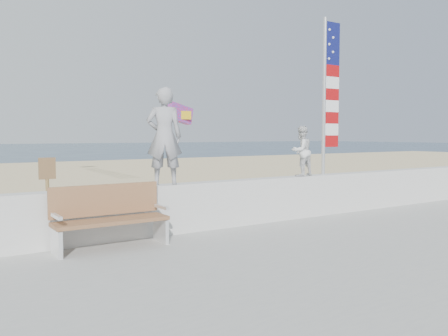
{
  "coord_description": "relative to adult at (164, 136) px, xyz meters",
  "views": [
    {
      "loc": [
        -4.72,
        -5.7,
        1.97
      ],
      "look_at": [
        0.2,
        1.8,
        1.35
      ],
      "focal_mm": 38.0,
      "sensor_mm": 36.0,
      "label": 1
    }
  ],
  "objects": [
    {
      "name": "sign",
      "position": [
        -1.62,
        1.83,
        -1.01
      ],
      "size": [
        0.32,
        0.07,
        1.46
      ],
      "color": "olive",
      "rests_on": "sand"
    },
    {
      "name": "sand",
      "position": [
        0.95,
        7.0,
        -1.91
      ],
      "size": [
        90.0,
        40.0,
        0.08
      ],
      "primitive_type": "cube",
      "color": "beige",
      "rests_on": "ground"
    },
    {
      "name": "ground",
      "position": [
        0.95,
        -2.0,
        -1.95
      ],
      "size": [
        220.0,
        220.0,
        0.0
      ],
      "primitive_type": "plane",
      "color": "#293E53",
      "rests_on": "ground"
    },
    {
      "name": "adult",
      "position": [
        0.0,
        0.0,
        0.0
      ],
      "size": [
        0.75,
        0.65,
        1.75
      ],
      "primitive_type": "imported",
      "rotation": [
        0.0,
        0.0,
        2.71
      ],
      "color": "#929297",
      "rests_on": "seawall"
    },
    {
      "name": "bench",
      "position": [
        -1.2,
        -0.45,
        -1.26
      ],
      "size": [
        1.8,
        0.57,
        1.0
      ],
      "color": "#8D5F3D",
      "rests_on": "boardwalk"
    },
    {
      "name": "flag",
      "position": [
        4.09,
        -0.0,
        1.04
      ],
      "size": [
        0.5,
        0.08,
        3.5
      ],
      "color": "silver",
      "rests_on": "seawall"
    },
    {
      "name": "parafoil_kite",
      "position": [
        2.23,
        3.6,
        0.6
      ],
      "size": [
        0.9,
        0.44,
        0.6
      ],
      "color": "#F91B34",
      "rests_on": "ground"
    },
    {
      "name": "seawall",
      "position": [
        0.95,
        0.0,
        -1.32
      ],
      "size": [
        30.0,
        0.35,
        0.9
      ],
      "primitive_type": "cube",
      "color": "silver",
      "rests_on": "boardwalk"
    },
    {
      "name": "child",
      "position": [
        3.3,
        0.0,
        -0.33
      ],
      "size": [
        0.55,
        0.44,
        1.09
      ],
      "primitive_type": "imported",
      "rotation": [
        0.0,
        0.0,
        3.2
      ],
      "color": "silver",
      "rests_on": "seawall"
    }
  ]
}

